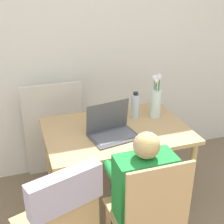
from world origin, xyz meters
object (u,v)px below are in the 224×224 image
Objects in this scene: chair_occupied at (148,218)px; flower_vase at (156,100)px; water_bottle at (135,106)px; chair_spare at (62,214)px; person_seated at (141,184)px; laptop at (111,128)px.

chair_occupied is 0.99m from flower_vase.
chair_occupied is 0.95m from water_bottle.
chair_spare is at bearing -132.66° from water_bottle.
flower_vase is (0.92, 0.78, 0.23)m from chair_spare.
person_seated is at bearing -121.15° from flower_vase.
chair_occupied is 0.20m from person_seated.
water_bottle is at bearing 167.86° from flower_vase.
flower_vase is at bearing -12.14° from water_bottle.
water_bottle is at bearing -109.09° from person_seated.
person_seated is 0.84m from flower_vase.
chair_spare is 0.91× the size of person_seated.
chair_spare is at bearing -139.48° from flower_vase.
chair_occupied is at bearing 158.49° from chair_spare.
laptop reaches higher than chair_spare.
chair_occupied is 2.46× the size of laptop.
chair_occupied is at bearing -97.85° from laptop.
laptop reaches higher than water_bottle.
chair_occupied is 4.17× the size of water_bottle.
laptop is 1.69× the size of water_bottle.
flower_vase is at bearing 13.28° from laptop.
water_bottle is (-0.16, 0.03, -0.05)m from flower_vase.
laptop is at bearing -87.93° from chair_occupied.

